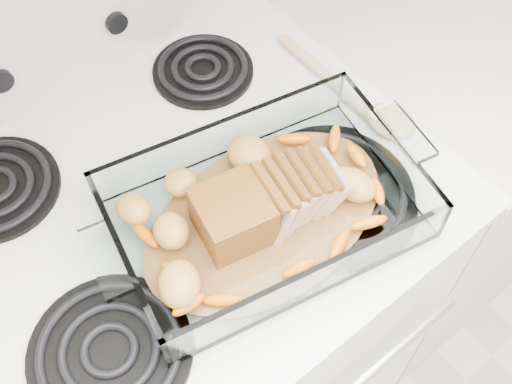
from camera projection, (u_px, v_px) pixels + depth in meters
electric_range at (190, 314)px, 1.32m from camera, size 0.78×0.70×1.12m
counter_right at (411, 157)px, 1.57m from camera, size 0.58×0.68×0.93m
baking_dish at (265, 212)px, 0.89m from camera, size 0.41×0.27×0.08m
pork_roast at (258, 208)px, 0.87m from camera, size 0.21×0.09×0.08m
roast_vegetables at (248, 195)px, 0.90m from camera, size 0.34×0.18×0.04m
wooden_spoon at (363, 101)px, 1.03m from camera, size 0.06×0.29×0.02m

